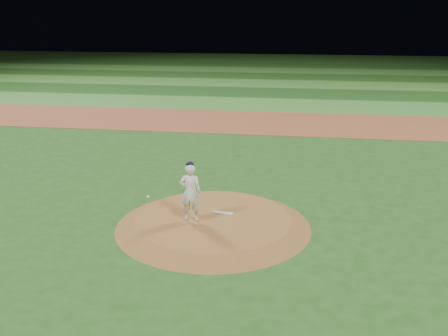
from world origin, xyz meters
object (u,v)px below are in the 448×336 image
Objects in this scene: pitcher_on_mound at (190,192)px; pitching_rubber at (223,213)px; pitchers_mound at (213,222)px; rosin_bag at (148,197)px.

pitching_rubber is at bearing 38.27° from pitcher_on_mound.
pitchers_mound is 2.61m from rosin_bag.
pitchers_mound is at bearing 24.94° from pitcher_on_mound.
rosin_bag is (-2.29, 1.25, 0.16)m from pitchers_mound.
pitching_rubber is 4.99× the size of rosin_bag.
pitchers_mound is at bearing -112.74° from pitching_rubber.
rosin_bag is (-2.50, 0.89, 0.02)m from pitching_rubber.
pitcher_on_mound reaches higher than rosin_bag.
pitcher_on_mound is (-0.79, -0.63, 0.82)m from pitching_rubber.
pitchers_mound is 9.00× the size of pitching_rubber.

